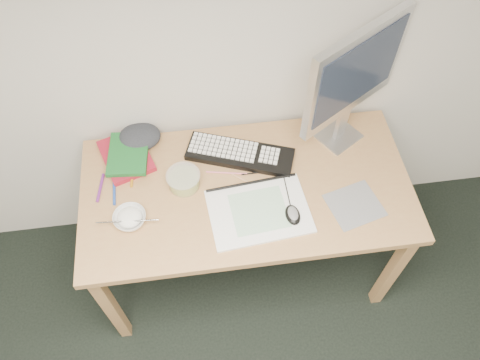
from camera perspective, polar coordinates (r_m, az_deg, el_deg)
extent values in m
plane|color=beige|center=(1.83, -0.49, 18.61)|extent=(3.60, 0.00, 3.60)
cube|color=#AE8450|center=(2.24, -15.44, -14.75)|extent=(0.05, 0.05, 0.71)
cube|color=#AE8450|center=(2.34, 18.07, -10.49)|extent=(0.05, 0.05, 0.71)
cube|color=#AE8450|center=(2.51, -15.17, -1.79)|extent=(0.05, 0.05, 0.71)
cube|color=#AE8450|center=(2.60, 14.09, 1.45)|extent=(0.05, 0.05, 0.71)
cube|color=#AE8450|center=(1.99, 0.81, -1.17)|extent=(1.40, 0.70, 0.03)
cube|color=gray|center=(1.99, 13.80, -2.99)|extent=(0.25, 0.23, 0.00)
cube|color=white|center=(1.91, 2.33, -3.83)|extent=(0.43, 0.32, 0.01)
cube|color=black|center=(2.06, 0.00, 3.15)|extent=(0.49, 0.30, 0.03)
cube|color=silver|center=(2.19, 11.87, 5.30)|extent=(0.23, 0.23, 0.01)
cube|color=silver|center=(2.12, 12.26, 6.74)|extent=(0.06, 0.05, 0.17)
cube|color=silver|center=(1.91, 13.88, 12.61)|extent=(0.45, 0.30, 0.41)
cube|color=black|center=(1.91, 13.93, 12.82)|extent=(0.39, 0.25, 0.32)
ellipsoid|color=black|center=(1.89, 6.47, -4.08)|extent=(0.06, 0.10, 0.03)
imported|color=white|center=(1.93, -13.26, -4.59)|extent=(0.16, 0.16, 0.04)
cylinder|color=#AFAFB1|center=(1.89, -13.57, -4.91)|extent=(0.24, 0.04, 0.02)
cylinder|color=gold|center=(1.97, -6.87, 0.00)|extent=(0.16, 0.16, 0.07)
cube|color=maroon|center=(2.12, -13.72, 2.85)|extent=(0.26, 0.30, 0.03)
cube|color=#175D25|center=(2.09, -13.47, 3.13)|extent=(0.19, 0.24, 0.02)
ellipsoid|color=#24252C|center=(2.15, -12.14, 5.17)|extent=(0.18, 0.16, 0.07)
cylinder|color=pink|center=(2.02, -1.66, 0.88)|extent=(0.17, 0.04, 0.01)
cylinder|color=tan|center=(1.99, 1.00, -0.28)|extent=(0.13, 0.11, 0.01)
cylinder|color=black|center=(2.02, 2.49, 0.94)|extent=(0.17, 0.01, 0.01)
cylinder|color=#1F45A9|center=(2.03, -15.09, -1.40)|extent=(0.02, 0.13, 0.01)
cylinder|color=#C68417|center=(2.06, -13.00, 0.55)|extent=(0.02, 0.12, 0.01)
cylinder|color=#69217C|center=(2.06, -16.66, -0.91)|extent=(0.03, 0.14, 0.01)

